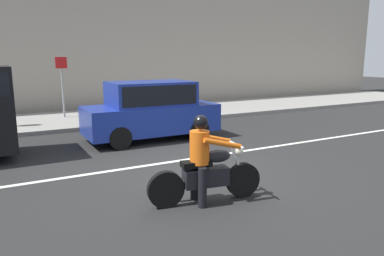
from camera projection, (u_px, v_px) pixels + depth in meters
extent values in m
plane|color=#242424|center=(198.00, 170.00, 8.22)|extent=(80.00, 80.00, 0.00)
cube|color=gray|center=(103.00, 117.00, 15.10)|extent=(40.00, 4.40, 0.14)
cube|color=#A89E8E|center=(79.00, 4.00, 17.09)|extent=(40.00, 1.40, 9.98)
cube|color=silver|center=(163.00, 163.00, 8.78)|extent=(18.00, 0.14, 0.01)
cylinder|color=black|center=(243.00, 180.00, 6.62)|extent=(0.65, 0.22, 0.64)
cylinder|color=black|center=(166.00, 190.00, 6.14)|extent=(0.65, 0.22, 0.64)
cylinder|color=silver|center=(237.00, 162.00, 6.51)|extent=(0.35, 0.11, 0.76)
cube|color=black|center=(206.00, 177.00, 6.35)|extent=(0.84, 0.40, 0.32)
ellipsoid|color=black|center=(218.00, 156.00, 6.36)|extent=(0.51, 0.31, 0.22)
cube|color=black|center=(196.00, 164.00, 6.24)|extent=(0.55, 0.32, 0.10)
cylinder|color=silver|center=(235.00, 144.00, 6.43)|extent=(0.15, 0.70, 0.04)
sphere|color=silver|center=(239.00, 151.00, 6.48)|extent=(0.17, 0.17, 0.17)
cylinder|color=silver|center=(187.00, 183.00, 6.42)|extent=(0.70, 0.18, 0.07)
cylinder|color=black|center=(202.00, 188.00, 6.14)|extent=(0.17, 0.17, 0.70)
cylinder|color=black|center=(194.00, 180.00, 6.51)|extent=(0.17, 0.17, 0.70)
cylinder|color=orange|center=(200.00, 147.00, 6.21)|extent=(0.39, 0.39, 0.57)
cylinder|color=orange|center=(223.00, 144.00, 6.10)|extent=(0.70, 0.20, 0.25)
cylinder|color=orange|center=(213.00, 138.00, 6.50)|extent=(0.70, 0.20, 0.25)
sphere|color=tan|center=(201.00, 124.00, 6.14)|extent=(0.20, 0.20, 0.20)
sphere|color=black|center=(201.00, 122.00, 6.13)|extent=(0.25, 0.25, 0.25)
cube|color=navy|center=(151.00, 118.00, 11.24)|extent=(4.05, 1.70, 0.84)
cube|color=navy|center=(151.00, 93.00, 11.09)|extent=(2.51, 1.56, 0.72)
cube|color=black|center=(151.00, 93.00, 11.09)|extent=(2.31, 1.59, 0.58)
cylinder|color=black|center=(187.00, 126.00, 11.89)|extent=(0.64, 1.76, 0.64)
cylinder|color=black|center=(112.00, 133.00, 10.72)|extent=(0.64, 1.76, 0.64)
cylinder|color=gray|center=(63.00, 87.00, 14.45)|extent=(0.08, 0.08, 2.43)
cube|color=red|center=(61.00, 63.00, 14.24)|extent=(0.44, 0.03, 0.44)
cylinder|color=black|center=(0.00, 115.00, 12.55)|extent=(0.14, 0.14, 0.85)
cylinder|color=black|center=(7.00, 114.00, 12.64)|extent=(0.14, 0.14, 0.85)
cylinder|color=#234256|center=(1.00, 94.00, 12.46)|extent=(0.34, 0.34, 0.57)
sphere|color=tan|center=(0.00, 83.00, 12.38)|extent=(0.21, 0.21, 0.21)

